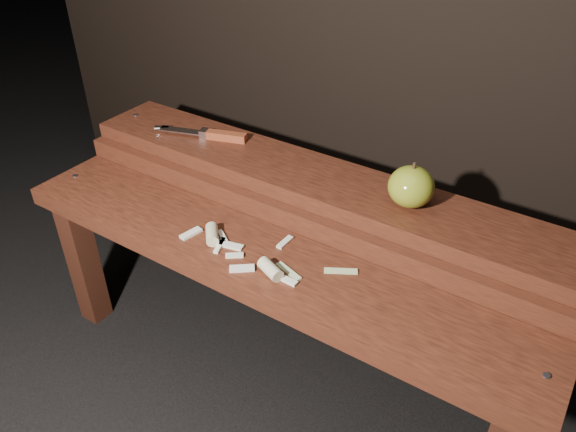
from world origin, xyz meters
The scene contains 6 objects.
ground centered at (0.00, 0.00, 0.00)m, with size 60.00×60.00×0.00m, color black.
bench_front_tier centered at (0.00, -0.06, 0.35)m, with size 1.20×0.20×0.42m.
bench_rear_tier centered at (0.00, 0.17, 0.41)m, with size 1.20×0.21×0.50m.
apple centered at (0.22, 0.17, 0.54)m, with size 0.09×0.09×0.10m.
knife centered at (-0.30, 0.18, 0.51)m, with size 0.24×0.09×0.02m.
apple_scraps centered at (-0.02, -0.07, 0.43)m, with size 0.37×0.16×0.03m.
Camera 1 is at (0.54, -0.76, 1.13)m, focal length 35.00 mm.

